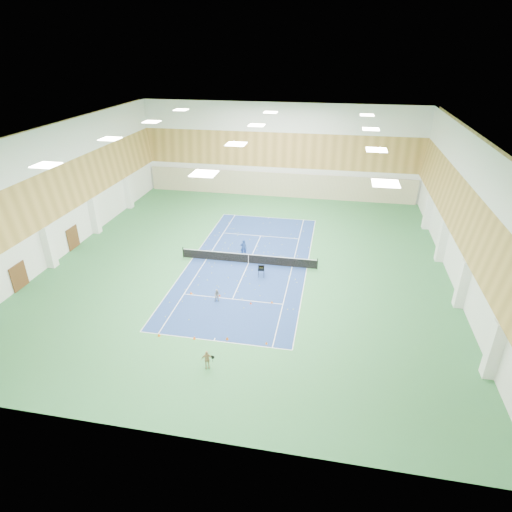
# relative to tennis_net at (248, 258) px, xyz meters

# --- Properties ---
(ground) EXTENTS (40.00, 40.00, 0.00)m
(ground) POSITION_rel_tennis_net_xyz_m (0.00, 0.00, -0.55)
(ground) COLOR #30713E
(ground) RESTS_ON ground
(room_shell) EXTENTS (36.00, 40.00, 12.00)m
(room_shell) POSITION_rel_tennis_net_xyz_m (0.00, 0.00, 5.45)
(room_shell) COLOR white
(room_shell) RESTS_ON ground
(wood_cladding) EXTENTS (36.00, 40.00, 8.00)m
(wood_cladding) POSITION_rel_tennis_net_xyz_m (0.00, 0.00, 7.45)
(wood_cladding) COLOR #B88C44
(wood_cladding) RESTS_ON room_shell
(ceiling_light_grid) EXTENTS (21.40, 25.40, 0.06)m
(ceiling_light_grid) POSITION_rel_tennis_net_xyz_m (0.00, 0.00, 11.37)
(ceiling_light_grid) COLOR white
(ceiling_light_grid) RESTS_ON room_shell
(court_surface) EXTENTS (10.97, 23.77, 0.01)m
(court_surface) POSITION_rel_tennis_net_xyz_m (0.00, 0.00, -0.55)
(court_surface) COLOR navy
(court_surface) RESTS_ON ground
(tennis_balls_scatter) EXTENTS (10.57, 22.77, 0.07)m
(tennis_balls_scatter) POSITION_rel_tennis_net_xyz_m (0.00, 0.00, -0.50)
(tennis_balls_scatter) COLOR #BCCB22
(tennis_balls_scatter) RESTS_ON ground
(tennis_net) EXTENTS (12.80, 0.10, 1.10)m
(tennis_net) POSITION_rel_tennis_net_xyz_m (0.00, 0.00, 0.00)
(tennis_net) COLOR black
(tennis_net) RESTS_ON ground
(back_curtain) EXTENTS (35.40, 0.16, 3.20)m
(back_curtain) POSITION_rel_tennis_net_xyz_m (0.00, 19.75, 1.05)
(back_curtain) COLOR #C6B793
(back_curtain) RESTS_ON ground
(door_left_a) EXTENTS (0.08, 1.80, 2.20)m
(door_left_a) POSITION_rel_tennis_net_xyz_m (-17.92, -8.00, 0.55)
(door_left_a) COLOR #593319
(door_left_a) RESTS_ON ground
(door_left_b) EXTENTS (0.08, 1.80, 2.20)m
(door_left_b) POSITION_rel_tennis_net_xyz_m (-17.92, 0.00, 0.55)
(door_left_b) COLOR #593319
(door_left_b) RESTS_ON ground
(coach) EXTENTS (0.69, 0.52, 1.69)m
(coach) POSITION_rel_tennis_net_xyz_m (-0.80, 1.53, 0.29)
(coach) COLOR navy
(coach) RESTS_ON ground
(child_court) EXTENTS (0.61, 0.53, 1.08)m
(child_court) POSITION_rel_tennis_net_xyz_m (-1.10, -6.93, -0.01)
(child_court) COLOR gray
(child_court) RESTS_ON ground
(child_apron) EXTENTS (0.82, 0.57, 1.29)m
(child_apron) POSITION_rel_tennis_net_xyz_m (0.33, -14.58, 0.10)
(child_apron) COLOR tan
(child_apron) RESTS_ON ground
(ball_cart) EXTENTS (0.65, 0.65, 0.99)m
(ball_cart) POSITION_rel_tennis_net_xyz_m (1.62, -2.28, -0.05)
(ball_cart) COLOR black
(ball_cart) RESTS_ON ground
(cone_svc_a) EXTENTS (0.21, 0.21, 0.23)m
(cone_svc_a) POSITION_rel_tennis_net_xyz_m (-3.54, -6.27, -0.43)
(cone_svc_a) COLOR #FF600D
(cone_svc_a) RESTS_ON ground
(cone_svc_b) EXTENTS (0.19, 0.19, 0.21)m
(cone_svc_b) POSITION_rel_tennis_net_xyz_m (-1.14, -6.13, -0.45)
(cone_svc_b) COLOR #ED3D0C
(cone_svc_b) RESTS_ON ground
(cone_svc_c) EXTENTS (0.18, 0.18, 0.20)m
(cone_svc_c) POSITION_rel_tennis_net_xyz_m (1.60, -6.81, -0.45)
(cone_svc_c) COLOR #FF420D
(cone_svc_c) RESTS_ON ground
(cone_svc_d) EXTENTS (0.19, 0.19, 0.21)m
(cone_svc_d) POSITION_rel_tennis_net_xyz_m (3.23, -6.37, -0.44)
(cone_svc_d) COLOR orange
(cone_svc_d) RESTS_ON ground
(cone_base_a) EXTENTS (0.22, 0.22, 0.24)m
(cone_base_a) POSITION_rel_tennis_net_xyz_m (-3.97, -12.08, -0.43)
(cone_base_a) COLOR orange
(cone_base_a) RESTS_ON ground
(cone_base_b) EXTENTS (0.21, 0.21, 0.23)m
(cone_base_b) POSITION_rel_tennis_net_xyz_m (-1.40, -11.94, -0.44)
(cone_base_b) COLOR #FF5B0D
(cone_base_b) RESTS_ON ground
(cone_base_c) EXTENTS (0.22, 0.22, 0.24)m
(cone_base_c) POSITION_rel_tennis_net_xyz_m (0.88, -11.57, -0.43)
(cone_base_c) COLOR orange
(cone_base_c) RESTS_ON ground
(cone_base_d) EXTENTS (0.18, 0.18, 0.19)m
(cone_base_d) POSITION_rel_tennis_net_xyz_m (3.65, -11.54, -0.45)
(cone_base_d) COLOR orange
(cone_base_d) RESTS_ON ground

